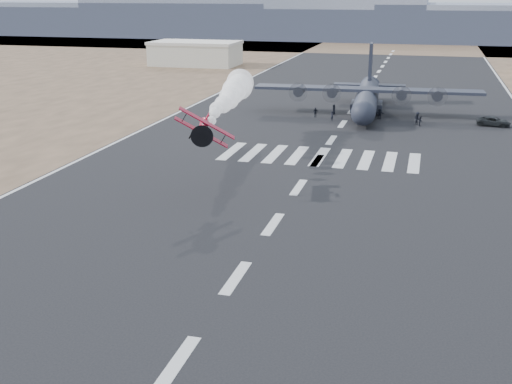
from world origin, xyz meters
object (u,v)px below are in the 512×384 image
at_px(crew_e, 334,109).
at_px(crew_d, 315,112).
at_px(crew_a, 332,116).
at_px(crew_b, 420,121).
at_px(hangar_left, 195,53).
at_px(transport_aircraft, 367,96).
at_px(crew_g, 352,114).
at_px(crew_h, 417,119).
at_px(support_vehicle, 494,121).
at_px(crew_f, 380,114).
at_px(aerobatic_biplane, 203,128).
at_px(crew_c, 417,117).

bearing_deg(crew_e, crew_d, 153.43).
height_order(crew_a, crew_b, crew_b).
bearing_deg(hangar_left, transport_aircraft, -48.50).
relative_size(crew_g, crew_h, 1.03).
bearing_deg(support_vehicle, crew_f, 94.60).
bearing_deg(aerobatic_biplane, crew_c, 56.16).
distance_m(transport_aircraft, crew_a, 10.35).
xyz_separation_m(crew_a, crew_e, (-0.56, 5.77, 0.07)).
distance_m(transport_aircraft, crew_d, 10.59).
relative_size(transport_aircraft, crew_a, 24.77).
bearing_deg(crew_f, transport_aircraft, -65.69).
distance_m(hangar_left, crew_g, 86.20).
distance_m(support_vehicle, crew_c, 11.84).
height_order(crew_b, crew_e, crew_e).
relative_size(crew_b, crew_f, 0.93).
bearing_deg(crew_a, crew_b, -137.34).
xyz_separation_m(hangar_left, transport_aircraft, (54.69, -61.82, -0.51)).
bearing_deg(crew_b, crew_d, 75.78).
height_order(crew_d, crew_f, crew_f).
xyz_separation_m(support_vehicle, crew_f, (-18.05, 1.26, 0.13)).
bearing_deg(crew_f, crew_h, 149.05).
bearing_deg(crew_b, transport_aircraft, 39.86).
relative_size(hangar_left, crew_c, 13.99).
bearing_deg(transport_aircraft, support_vehicle, -20.68).
bearing_deg(crew_b, hangar_left, 36.87).
bearing_deg(crew_c, transport_aircraft, -10.71).
relative_size(crew_a, crew_g, 0.93).
bearing_deg(crew_h, crew_g, 30.94).
height_order(aerobatic_biplane, crew_b, aerobatic_biplane).
bearing_deg(crew_a, aerobatic_biplane, 125.43).
xyz_separation_m(crew_e, crew_h, (14.24, -5.30, -0.03)).
xyz_separation_m(aerobatic_biplane, support_vehicle, (32.74, 45.54, -6.40)).
bearing_deg(crew_g, support_vehicle, -79.28).
relative_size(crew_a, crew_d, 0.93).
distance_m(hangar_left, crew_e, 81.65).
bearing_deg(crew_d, crew_a, 117.11).
xyz_separation_m(aerobatic_biplane, crew_h, (20.89, 43.54, -6.31)).
relative_size(crew_c, crew_g, 1.03).
height_order(crew_a, crew_e, crew_e).
relative_size(crew_a, crew_h, 0.96).
xyz_separation_m(transport_aircraft, crew_h, (8.91, -8.48, -2.08)).
bearing_deg(support_vehicle, crew_c, 100.87).
bearing_deg(crew_c, support_vehicle, -150.57).
distance_m(hangar_left, crew_d, 83.00).
bearing_deg(crew_e, crew_g, -120.41).
bearing_deg(crew_d, crew_b, 143.15).
distance_m(transport_aircraft, crew_b, 13.60).
distance_m(transport_aircraft, crew_h, 12.47).
bearing_deg(crew_f, aerobatic_biplane, 69.41).
height_order(crew_b, crew_g, crew_g).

